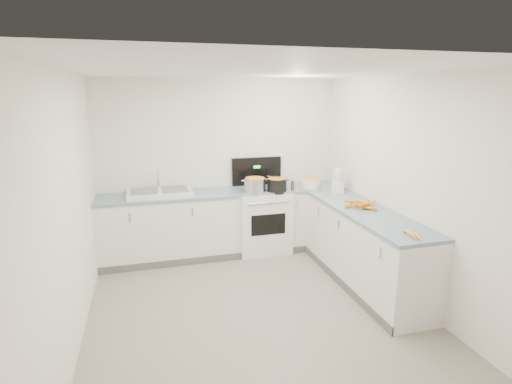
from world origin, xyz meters
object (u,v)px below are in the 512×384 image
object	(u,v)px
food_processor	(338,182)
extract_bottle	(292,186)
stove	(262,219)
mixing_bowl	(311,183)
steel_pot	(255,186)
black_pot	(277,186)
sink	(160,193)
spice_jar	(303,186)

from	to	relation	value
food_processor	extract_bottle	bearing A→B (deg)	157.29
stove	mixing_bowl	xyz separation A→B (m)	(0.72, -0.10, 0.53)
stove	mixing_bowl	bearing A→B (deg)	-7.99
stove	steel_pot	world-z (taller)	stove
stove	food_processor	distance (m)	1.24
black_pot	extract_bottle	xyz separation A→B (m)	(0.22, -0.04, -0.02)
steel_pot	mixing_bowl	xyz separation A→B (m)	(0.87, 0.05, -0.03)
sink	black_pot	distance (m)	1.63
stove	sink	xyz separation A→B (m)	(-1.45, 0.02, 0.50)
steel_pot	black_pot	size ratio (longest dim) A/B	1.09
sink	steel_pot	xyz separation A→B (m)	(1.30, -0.17, 0.05)
mixing_bowl	extract_bottle	xyz separation A→B (m)	(-0.33, -0.11, -0.00)
mixing_bowl	black_pot	bearing A→B (deg)	-172.28
stove	extract_bottle	xyz separation A→B (m)	(0.40, -0.21, 0.53)
stove	sink	distance (m)	1.54
spice_jar	steel_pot	bearing A→B (deg)	-179.07
sink	extract_bottle	bearing A→B (deg)	-7.02
black_pot	food_processor	bearing A→B (deg)	-19.12
black_pot	spice_jar	bearing A→B (deg)	4.73
sink	extract_bottle	size ratio (longest dim) A/B	6.97
food_processor	sink	bearing A→B (deg)	169.01
black_pot	extract_bottle	size ratio (longest dim) A/B	2.25
mixing_bowl	food_processor	xyz separation A→B (m)	(0.26, -0.35, 0.08)
steel_pot	food_processor	size ratio (longest dim) A/B	0.89
spice_jar	mixing_bowl	bearing A→B (deg)	17.08
stove	black_pot	size ratio (longest dim) A/B	4.90
sink	spice_jar	distance (m)	2.05
stove	food_processor	size ratio (longest dim) A/B	4.04
steel_pot	food_processor	world-z (taller)	food_processor
mixing_bowl	spice_jar	bearing A→B (deg)	-162.92
stove	food_processor	bearing A→B (deg)	-24.96
stove	food_processor	world-z (taller)	stove
stove	sink	bearing A→B (deg)	179.38
extract_bottle	spice_jar	size ratio (longest dim) A/B	1.43
stove	spice_jar	xyz separation A→B (m)	(0.59, -0.14, 0.51)
stove	extract_bottle	size ratio (longest dim) A/B	11.02
stove	spice_jar	world-z (taller)	stove
stove	spice_jar	bearing A→B (deg)	-13.41
sink	steel_pot	size ratio (longest dim) A/B	2.85
extract_bottle	sink	bearing A→B (deg)	172.98
sink	extract_bottle	xyz separation A→B (m)	(1.85, -0.23, 0.02)
spice_jar	food_processor	xyz separation A→B (m)	(0.39, -0.32, 0.10)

